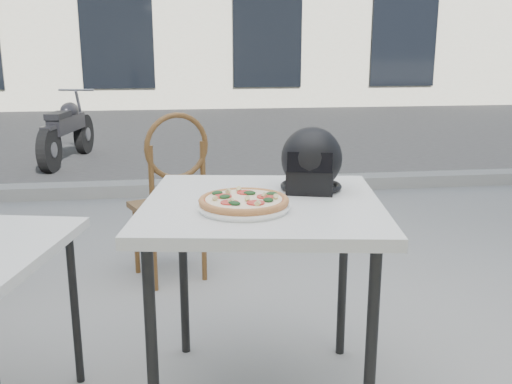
{
  "coord_description": "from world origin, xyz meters",
  "views": [
    {
      "loc": [
        -0.43,
        -2.48,
        1.38
      ],
      "look_at": [
        -0.15,
        -0.52,
        0.88
      ],
      "focal_mm": 40.0,
      "sensor_mm": 36.0,
      "label": 1
    }
  ],
  "objects": [
    {
      "name": "plate",
      "position": [
        -0.2,
        -0.57,
        0.84
      ],
      "size": [
        0.38,
        0.38,
        0.02
      ],
      "rotation": [
        0.0,
        0.0,
        -0.18
      ],
      "color": "white",
      "rests_on": "cafe_table_main"
    },
    {
      "name": "pizza",
      "position": [
        -0.2,
        -0.57,
        0.86
      ],
      "size": [
        0.35,
        0.35,
        0.04
      ],
      "rotation": [
        0.0,
        0.0,
        -0.1
      ],
      "color": "#C07D46",
      "rests_on": "plate"
    },
    {
      "name": "cafe_table_main",
      "position": [
        -0.12,
        -0.46,
        0.76
      ],
      "size": [
        1.0,
        1.0,
        0.83
      ],
      "rotation": [
        0.0,
        0.0,
        -0.16
      ],
      "color": "silver",
      "rests_on": "ground"
    },
    {
      "name": "curb",
      "position": [
        0.0,
        3.0,
        0.06
      ],
      "size": [
        30.0,
        0.25,
        0.12
      ],
      "primitive_type": "cube",
      "color": "#9A9790",
      "rests_on": "ground"
    },
    {
      "name": "ground",
      "position": [
        0.0,
        0.0,
        0.0
      ],
      "size": [
        80.0,
        80.0,
        0.0
      ],
      "primitive_type": "plane",
      "color": "#9B9893",
      "rests_on": "ground"
    },
    {
      "name": "helmet",
      "position": [
        0.1,
        -0.32,
        0.94
      ],
      "size": [
        0.31,
        0.32,
        0.25
      ],
      "rotation": [
        0.0,
        0.0,
        -0.29
      ],
      "color": "black",
      "rests_on": "cafe_table_main"
    },
    {
      "name": "street_asphalt",
      "position": [
        0.0,
        7.0,
        0.0
      ],
      "size": [
        30.0,
        8.0,
        0.0
      ],
      "primitive_type": "cube",
      "color": "black",
      "rests_on": "ground"
    },
    {
      "name": "cafe_chair_main",
      "position": [
        -0.47,
        0.82,
        0.58
      ],
      "size": [
        0.52,
        0.52,
        1.04
      ],
      "rotation": [
        0.0,
        0.0,
        3.53
      ],
      "color": "brown",
      "rests_on": "ground"
    },
    {
      "name": "motorcycle",
      "position": [
        -1.78,
        4.77,
        0.39
      ],
      "size": [
        0.5,
        1.75,
        0.88
      ],
      "rotation": [
        0.0,
        0.0,
        -0.16
      ],
      "color": "black",
      "rests_on": "street_asphalt"
    }
  ]
}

